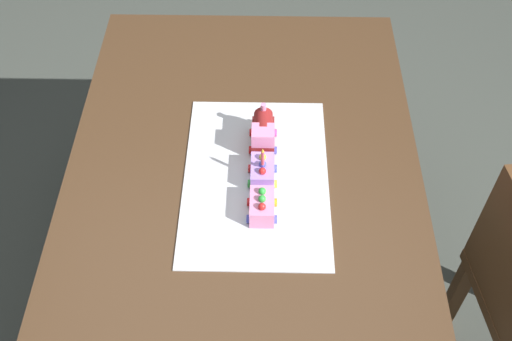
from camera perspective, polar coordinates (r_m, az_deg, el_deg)
The scene contains 7 objects.
ground_plane at distance 2.33m, azimuth -0.87°, elevation -11.32°, with size 8.00×8.00×0.00m, color #474C44.
dining_table at distance 1.81m, azimuth -1.11°, elevation -1.63°, with size 1.40×1.00×0.74m.
cake_board at distance 1.69m, azimuth -0.00°, elevation -0.70°, with size 0.60×0.40×0.00m, color silver.
cake_locomotive at distance 1.73m, azimuth 0.67°, elevation 3.53°, with size 0.14×0.08×0.12m.
cake_car_tanker_lavender at distance 1.66m, azimuth 0.61°, elevation -0.11°, with size 0.10×0.08×0.07m.
cake_car_caboose_bubblegum at distance 1.59m, azimuth 0.56°, elevation -3.38°, with size 0.10×0.08×0.07m.
birthday_candle at distance 1.60m, azimuth 0.63°, elevation 1.29°, with size 0.01×0.01×0.06m.
Camera 1 is at (1.12, 0.06, 2.05)m, focal length 42.68 mm.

